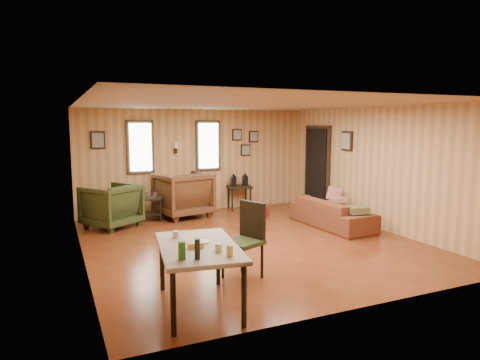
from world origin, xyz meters
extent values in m
cube|color=brown|center=(0.00, 0.00, -0.01)|extent=(5.50, 6.00, 0.02)
cube|color=#997C5B|center=(0.00, 0.00, 2.41)|extent=(5.50, 6.00, 0.02)
cube|color=tan|center=(0.00, 3.01, 1.20)|extent=(5.50, 0.02, 2.40)
cube|color=tan|center=(0.00, -3.01, 1.20)|extent=(5.50, 0.02, 2.40)
cube|color=tan|center=(-2.76, 0.00, 1.20)|extent=(0.02, 6.00, 2.40)
cube|color=tan|center=(2.76, 0.00, 1.20)|extent=(0.02, 6.00, 2.40)
cube|color=black|center=(-1.30, 2.97, 1.55)|extent=(0.60, 0.05, 1.20)
cube|color=#E0F2D1|center=(-1.30, 2.93, 1.55)|extent=(0.48, 0.04, 1.06)
cube|color=black|center=(0.30, 2.97, 1.55)|extent=(0.60, 0.05, 1.20)
cube|color=#E0F2D1|center=(0.30, 2.93, 1.55)|extent=(0.48, 0.04, 1.06)
cube|color=black|center=(-0.50, 2.95, 1.45)|extent=(0.07, 0.05, 0.12)
cylinder|color=silver|center=(-0.50, 2.89, 1.58)|extent=(0.07, 0.07, 0.14)
cube|color=black|center=(2.72, 1.95, 1.00)|extent=(0.06, 1.00, 2.05)
cube|color=black|center=(2.68, 1.95, 1.00)|extent=(0.04, 0.82, 1.90)
cube|color=black|center=(1.05, 2.97, 1.80)|extent=(0.24, 0.04, 0.28)
cube|color=#9E998C|center=(1.05, 2.94, 1.80)|extent=(0.19, 0.02, 0.22)
cube|color=black|center=(1.50, 2.97, 1.75)|extent=(0.24, 0.04, 0.28)
cube|color=#9E998C|center=(1.50, 2.94, 1.75)|extent=(0.19, 0.02, 0.22)
cube|color=black|center=(1.28, 2.97, 1.42)|extent=(0.24, 0.04, 0.28)
cube|color=#9E998C|center=(1.28, 2.94, 1.42)|extent=(0.19, 0.02, 0.22)
cube|color=black|center=(-2.20, 2.97, 1.72)|extent=(0.30, 0.04, 0.38)
cube|color=#9E998C|center=(-2.20, 2.94, 1.72)|extent=(0.24, 0.02, 0.31)
cube|color=black|center=(2.72, 0.85, 1.70)|extent=(0.04, 0.34, 0.42)
cube|color=#9E998C|center=(2.69, 0.85, 1.70)|extent=(0.02, 0.27, 0.34)
imported|color=#5E2D1A|center=(1.98, 0.31, 0.38)|extent=(0.64, 1.96, 0.76)
imported|color=#502E18|center=(-0.48, 2.46, 0.55)|extent=(1.24, 1.19, 1.10)
imported|color=#2A3518|center=(-2.08, 2.08, 0.48)|extent=(1.25, 1.24, 0.95)
cube|color=black|center=(-1.23, 2.36, 0.48)|extent=(0.58, 0.54, 0.04)
cube|color=black|center=(-1.23, 2.36, 0.16)|extent=(0.52, 0.49, 0.03)
cylinder|color=black|center=(-1.47, 2.24, 0.24)|extent=(0.04, 0.04, 0.48)
cylinder|color=black|center=(-1.07, 2.14, 0.24)|extent=(0.04, 0.04, 0.48)
cylinder|color=black|center=(-1.38, 2.58, 0.24)|extent=(0.04, 0.04, 0.48)
cylinder|color=black|center=(-0.99, 2.48, 0.24)|extent=(0.04, 0.04, 0.48)
cube|color=#42372C|center=(-1.33, 2.39, 0.56)|extent=(0.09, 0.04, 0.11)
cube|color=#42372C|center=(-1.14, 2.34, 0.56)|extent=(0.08, 0.04, 0.11)
cube|color=black|center=(1.00, 2.71, 0.56)|extent=(0.65, 0.65, 0.04)
cylinder|color=black|center=(0.74, 2.53, 0.28)|extent=(0.05, 0.05, 0.56)
cylinder|color=black|center=(1.18, 2.45, 0.28)|extent=(0.05, 0.05, 0.56)
cylinder|color=black|center=(0.82, 2.97, 0.28)|extent=(0.05, 0.05, 0.56)
cylinder|color=black|center=(1.26, 2.89, 0.28)|extent=(0.05, 0.05, 0.56)
cube|color=black|center=(0.86, 2.74, 0.68)|extent=(0.14, 0.14, 0.20)
cone|color=black|center=(0.86, 2.74, 0.84)|extent=(0.19, 0.19, 0.11)
cube|color=black|center=(1.14, 2.68, 0.68)|extent=(0.14, 0.14, 0.20)
cone|color=black|center=(1.14, 2.68, 0.84)|extent=(0.19, 0.19, 0.11)
cube|color=maroon|center=(1.08, 1.72, 0.12)|extent=(0.40, 0.35, 0.24)
ellipsoid|color=black|center=(0.38, 0.66, 0.21)|extent=(0.50, 0.39, 0.41)
cube|color=brown|center=(2.04, -0.41, 0.48)|extent=(0.44, 0.40, 0.12)
cube|color=red|center=(2.46, 0.91, 0.56)|extent=(0.34, 0.18, 0.33)
cube|color=#9C8669|center=(2.41, 0.69, 0.47)|extent=(0.37, 0.33, 0.09)
cube|color=gray|center=(-1.67, -2.23, 0.70)|extent=(1.05, 1.52, 0.05)
cylinder|color=black|center=(-2.11, -2.78, 0.34)|extent=(0.06, 0.06, 0.68)
cylinder|color=black|center=(-1.41, -2.89, 0.34)|extent=(0.06, 0.06, 0.68)
cylinder|color=black|center=(-1.93, -1.57, 0.34)|extent=(0.06, 0.06, 0.68)
cylinder|color=black|center=(-1.22, -1.68, 0.34)|extent=(0.06, 0.06, 0.68)
cylinder|color=#B3AFAA|center=(-1.54, -2.53, 0.76)|extent=(0.09, 0.09, 0.08)
cylinder|color=#B3AFAA|center=(-1.82, -1.83, 0.76)|extent=(0.09, 0.09, 0.08)
cube|color=#21541E|center=(-1.98, -2.64, 0.81)|extent=(0.07, 0.07, 0.18)
cylinder|color=black|center=(-1.83, -2.70, 0.82)|extent=(0.06, 0.06, 0.21)
cylinder|color=#B18E46|center=(-1.50, -2.73, 0.78)|extent=(0.08, 0.08, 0.11)
cylinder|color=#B3AFAA|center=(-1.61, -2.14, 0.73)|extent=(0.21, 0.21, 0.02)
cube|color=gold|center=(-1.73, -2.32, 0.75)|extent=(0.18, 0.10, 0.06)
cube|color=#2A3518|center=(-0.84, -1.59, 0.49)|extent=(0.60, 0.60, 0.05)
cube|color=black|center=(-0.66, -1.52, 0.77)|extent=(0.21, 0.42, 0.51)
cylinder|color=black|center=(-0.95, -1.84, 0.24)|extent=(0.05, 0.05, 0.48)
cylinder|color=black|center=(-0.60, -1.69, 0.24)|extent=(0.05, 0.05, 0.48)
cylinder|color=black|center=(-1.09, -1.49, 0.24)|extent=(0.05, 0.05, 0.48)
cylinder|color=black|center=(-0.74, -1.35, 0.24)|extent=(0.05, 0.05, 0.48)
camera|label=1|loc=(-3.12, -6.66, 2.07)|focal=32.00mm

